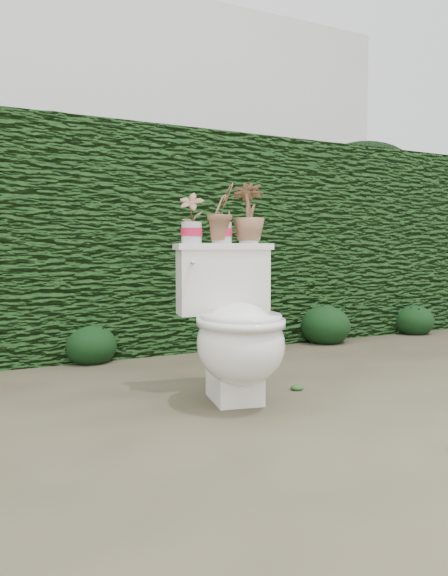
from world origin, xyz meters
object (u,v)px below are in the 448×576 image
potted_plant_left (191,219)px  potted_plant_right (249,215)px  toilet (236,330)px  potted_plant_center (222,214)px

potted_plant_left → potted_plant_right: bearing=25.4°
toilet → potted_plant_right: bearing=59.3°
toilet → potted_plant_right: size_ratio=2.61×
potted_plant_left → potted_plant_center: potted_plant_center is taller
toilet → potted_plant_left: potted_plant_left is taller
potted_plant_left → potted_plant_right: potted_plant_right is taller
potted_plant_left → potted_plant_center: bearing=25.4°
toilet → potted_plant_center: (0.05, 0.24, 0.57)m
toilet → potted_plant_center: size_ratio=2.58×
toilet → potted_plant_left: 0.62m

